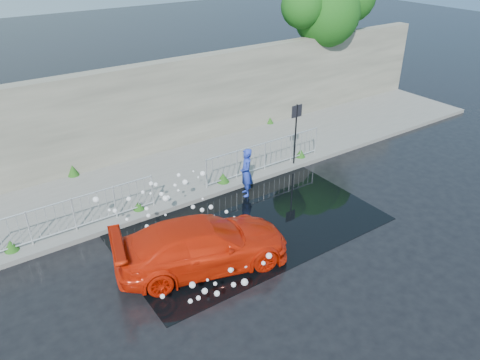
# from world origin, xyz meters

# --- Properties ---
(ground) EXTENTS (90.00, 90.00, 0.00)m
(ground) POSITION_xyz_m (0.00, 0.00, 0.00)
(ground) COLOR black
(ground) RESTS_ON ground
(pavement) EXTENTS (30.00, 4.00, 0.15)m
(pavement) POSITION_xyz_m (0.00, 5.00, 0.07)
(pavement) COLOR slate
(pavement) RESTS_ON ground
(curb) EXTENTS (30.00, 0.25, 0.16)m
(curb) POSITION_xyz_m (0.00, 3.00, 0.08)
(curb) COLOR slate
(curb) RESTS_ON ground
(retaining_wall) EXTENTS (30.00, 0.60, 3.50)m
(retaining_wall) POSITION_xyz_m (0.00, 7.20, 1.90)
(retaining_wall) COLOR #5C594D
(retaining_wall) RESTS_ON pavement
(puddle) EXTENTS (8.00, 5.00, 0.01)m
(puddle) POSITION_xyz_m (0.50, 1.00, 0.01)
(puddle) COLOR black
(puddle) RESTS_ON ground
(sign_post) EXTENTS (0.45, 0.06, 2.50)m
(sign_post) POSITION_xyz_m (4.20, 3.10, 1.72)
(sign_post) COLOR black
(sign_post) RESTS_ON ground
(tree) EXTENTS (5.13, 3.10, 6.38)m
(tree) POSITION_xyz_m (9.70, 7.41, 4.78)
(tree) COLOR #332114
(tree) RESTS_ON ground
(railing_left) EXTENTS (5.05, 0.05, 1.10)m
(railing_left) POSITION_xyz_m (-4.00, 3.35, 0.74)
(railing_left) COLOR silver
(railing_left) RESTS_ON pavement
(railing_right) EXTENTS (5.05, 0.05, 1.10)m
(railing_right) POSITION_xyz_m (3.00, 3.35, 0.74)
(railing_right) COLOR silver
(railing_right) RESTS_ON pavement
(weeds) EXTENTS (12.17, 3.93, 0.41)m
(weeds) POSITION_xyz_m (-0.31, 4.59, 0.32)
(weeds) COLOR #194D14
(weeds) RESTS_ON pavement
(water_spray) EXTENTS (3.66, 5.70, 0.97)m
(water_spray) POSITION_xyz_m (-1.65, 1.11, 0.80)
(water_spray) COLOR white
(water_spray) RESTS_ON ground
(red_car) EXTENTS (4.98, 3.01, 1.35)m
(red_car) POSITION_xyz_m (-1.63, -0.01, 0.67)
(red_car) COLOR red
(red_car) RESTS_ON ground
(person) EXTENTS (0.62, 0.73, 1.70)m
(person) POSITION_xyz_m (1.50, 2.42, 0.85)
(person) COLOR #2338AF
(person) RESTS_ON ground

